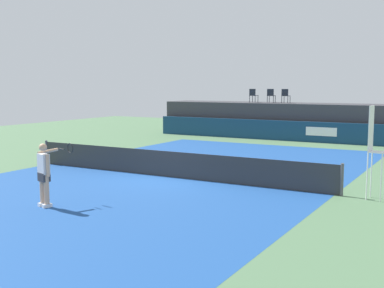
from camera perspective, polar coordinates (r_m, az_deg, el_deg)
The scene contains 13 objects.
ground_plane at distance 20.75m, azimuth 1.82°, elevation -2.49°, with size 48.00×48.00×0.00m, color #4C704C.
court_inner at distance 18.19m, azimuth -2.62°, elevation -3.81°, with size 12.00×22.00×0.00m, color #1C478C.
sponsor_wall at distance 30.28m, azimuth 11.19°, elevation 1.49°, with size 18.00×0.22×1.20m.
spectator_platform at distance 31.95m, azimuth 12.23°, elevation 2.64°, with size 18.00×2.80×2.20m, color #38383D.
spectator_chair_far_left at distance 32.54m, azimuth 7.07°, elevation 5.62°, with size 0.48×0.48×0.89m.
spectator_chair_left at distance 32.35m, azimuth 9.08°, elevation 5.58°, with size 0.46×0.46×0.89m.
spectator_chair_center at distance 32.03m, azimuth 10.72°, elevation 5.54°, with size 0.46×0.46×0.89m.
umpire_chair at distance 15.41m, azimuth 20.18°, elevation -0.20°, with size 0.49×0.49×2.76m.
tennis_net at distance 18.11m, azimuth -2.63°, elevation -2.34°, with size 12.40×0.02×0.95m, color #2D2D2D.
net_post_near at distance 22.02m, azimuth -16.39°, elevation -0.90°, with size 0.10×0.10×1.00m, color #4C4C51.
net_post_far at distance 15.73m, azimuth 16.87°, elevation -3.95°, with size 0.10×0.10×1.00m, color #4C4C51.
tennis_player at distance 14.25m, azimuth -16.58°, elevation -3.16°, with size 0.56×1.24×1.77m.
tennis_ball at distance 17.23m, azimuth 7.94°, elevation -4.35°, with size 0.07×0.07×0.07m, color #D8EA33.
Camera 1 is at (9.58, -15.09, 3.37)m, focal length 46.34 mm.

